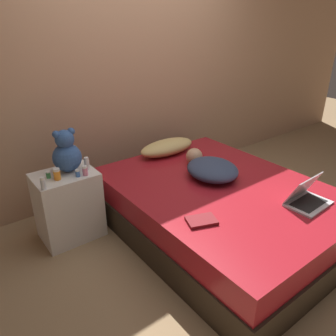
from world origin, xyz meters
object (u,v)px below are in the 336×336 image
bottle_pink (85,171)px  bottle_white (87,164)px  pillow (167,147)px  person_lying (211,168)px  teddy_bear (67,153)px  bottle_green (48,175)px  bottle_blue (78,173)px  laptop (306,198)px  bottle_clear (43,183)px  book (202,221)px  bottle_orange (57,174)px

bottle_pink → bottle_white: bearing=57.9°
pillow → person_lying: 0.64m
teddy_bear → bottle_white: size_ratio=3.40×
pillow → person_lying: (0.01, -0.64, -0.00)m
bottle_white → teddy_bear: bearing=152.4°
bottle_pink → bottle_green: bottle_pink is taller
bottle_white → person_lying: bearing=-28.2°
bottle_blue → pillow: bearing=11.5°
laptop → bottle_pink: (-1.26, 1.22, 0.13)m
bottle_green → bottle_blue: bearing=-31.1°
bottle_pink → person_lying: bearing=-22.3°
laptop → bottle_green: laptop is taller
bottle_white → bottle_clear: 0.43m
pillow → bottle_white: size_ratio=5.93×
pillow → bottle_green: (-1.27, -0.10, 0.09)m
laptop → bottle_clear: size_ratio=3.54×
bottle_pink → book: 1.04m
bottle_clear → book: 1.20m
person_lying → pillow: bearing=101.1°
bottle_green → book: size_ratio=0.25×
laptop → bottle_white: bearing=129.8°
laptop → bottle_blue: (-1.32, 1.23, 0.12)m
bottle_white → bottle_green: bearing=173.8°
pillow → person_lying: bearing=-89.5°
bottle_blue → person_lying: bearing=-21.7°
laptop → book: laptop is taller
laptop → teddy_bear: (-1.33, 1.39, 0.25)m
bottle_white → bottle_clear: size_ratio=1.07×
teddy_bear → bottle_blue: 0.20m
teddy_bear → book: bearing=-64.6°
bottle_white → bottle_blue: 0.15m
bottle_green → person_lying: bearing=-23.2°
bottle_green → book: bottle_green is taller
laptop → teddy_bear: teddy_bear is taller
bottle_clear → bottle_blue: 0.29m
teddy_bear → bottle_green: teddy_bear is taller
teddy_bear → bottle_green: bearing=-168.9°
bottle_white → bottle_blue: (-0.12, -0.08, -0.02)m
bottle_clear → bottle_orange: size_ratio=1.06×
pillow → bottle_white: 0.97m
laptop → bottle_orange: (-1.47, 1.28, 0.14)m
laptop → bottle_white: size_ratio=3.32×
bottle_clear → bottle_green: 0.19m
person_lying → book: person_lying is taller
person_lying → bottle_clear: 1.42m
pillow → book: pillow is taller
bottle_pink → book: size_ratio=0.34×
teddy_bear → bottle_pink: 0.22m
bottle_green → book: 1.27m
bottle_green → pillow: bearing=4.4°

